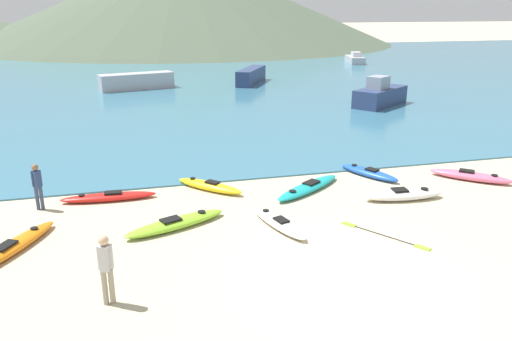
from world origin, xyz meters
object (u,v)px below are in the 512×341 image
kayak_on_sand_7 (369,173)px  kayak_on_sand_4 (11,248)px  kayak_on_sand_2 (308,187)px  kayak_on_sand_3 (470,176)px  moored_boat_2 (355,59)px  kayak_on_sand_8 (279,223)px  moored_boat_1 (380,95)px  person_near_waterline (37,184)px  kayak_on_sand_6 (210,186)px  moored_boat_3 (251,76)px  kayak_on_sand_0 (403,195)px  kayak_on_sand_5 (109,197)px  loose_paddle (384,235)px  person_near_foreground (106,265)px  kayak_on_sand_1 (176,223)px  moored_boat_4 (137,81)px

kayak_on_sand_7 → kayak_on_sand_4: bearing=-164.5°
kayak_on_sand_2 → kayak_on_sand_3: size_ratio=1.24×
kayak_on_sand_4 → moored_boat_2: 51.35m
kayak_on_sand_8 → moored_boat_1: bearing=53.9°
kayak_on_sand_4 → kayak_on_sand_8: (7.50, -0.23, -0.01)m
kayak_on_sand_8 → person_near_waterline: bearing=155.4°
kayak_on_sand_6 → kayak_on_sand_8: (1.49, -3.70, -0.02)m
kayak_on_sand_2 → moored_boat_3: bearing=80.3°
kayak_on_sand_3 → kayak_on_sand_6: kayak_on_sand_3 is taller
kayak_on_sand_0 → kayak_on_sand_5: bearing=166.0°
kayak_on_sand_0 → loose_paddle: size_ratio=1.19×
kayak_on_sand_6 → person_near_foreground: 7.53m
kayak_on_sand_0 → kayak_on_sand_1: bearing=-177.4°
person_near_waterline → moored_boat_2: bearing=52.6°
kayak_on_sand_7 → kayak_on_sand_1: bearing=-159.6°
moored_boat_2 → moored_boat_3: (-15.94, -12.99, 0.18)m
kayak_on_sand_1 → kayak_on_sand_7: (7.85, 2.92, 0.00)m
person_near_foreground → kayak_on_sand_4: bearing=129.4°
kayak_on_sand_3 → person_near_foreground: (-13.27, -5.23, 0.79)m
moored_boat_1 → kayak_on_sand_7: bearing=-119.4°
kayak_on_sand_8 → moored_boat_3: (6.44, 29.00, 0.57)m
kayak_on_sand_4 → person_near_waterline: size_ratio=2.20×
kayak_on_sand_2 → kayak_on_sand_7: 3.01m
kayak_on_sand_8 → moored_boat_3: 29.71m
kayak_on_sand_2 → kayak_on_sand_1: bearing=-158.1°
kayak_on_sand_1 → person_near_waterline: person_near_waterline is taller
moored_boat_4 → moored_boat_1: bearing=-36.2°
loose_paddle → kayak_on_sand_0: bearing=50.3°
person_near_waterline → moored_boat_3: size_ratio=0.28×
moored_boat_4 → kayak_on_sand_5: bearing=-94.1°
kayak_on_sand_3 → moored_boat_2: (13.98, 39.73, 0.35)m
person_near_waterline → moored_boat_3: 29.10m
kayak_on_sand_2 → kayak_on_sand_6: kayak_on_sand_6 is taller
moored_boat_1 → person_near_foreground: bearing=-130.9°
kayak_on_sand_5 → kayak_on_sand_0: bearing=-14.0°
kayak_on_sand_0 → moored_boat_4: size_ratio=0.47×
kayak_on_sand_0 → person_near_waterline: bearing=169.6°
person_near_waterline → moored_boat_1: (19.39, 13.49, -0.13)m
moored_boat_3 → kayak_on_sand_5: bearing=-114.2°
kayak_on_sand_6 → kayak_on_sand_5: bearing=-177.4°
kayak_on_sand_4 → moored_boat_1: size_ratio=0.73×
kayak_on_sand_6 → moored_boat_1: (13.71, 13.07, 0.60)m
moored_boat_3 → moored_boat_4: bearing=-174.8°
kayak_on_sand_5 → loose_paddle: size_ratio=1.34×
person_near_waterline → moored_boat_4: (3.91, 24.83, -0.20)m
person_near_foreground → moored_boat_4: size_ratio=0.28×
person_near_foreground → person_near_waterline: (-2.29, 6.26, -0.07)m
moored_boat_2 → moored_boat_3: size_ratio=0.84×
moored_boat_4 → kayak_on_sand_1: bearing=-89.5°
kayak_on_sand_0 → kayak_on_sand_4: size_ratio=0.83×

